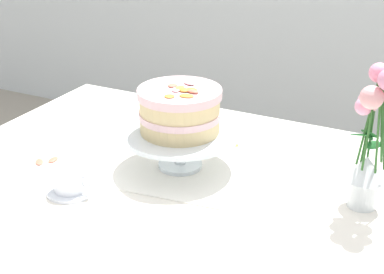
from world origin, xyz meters
The scene contains 9 objects.
dining_table centered at (0.00, -0.02, 0.65)m, with size 1.40×1.00×0.74m.
linen_napkin centered at (-0.10, 0.08, 0.74)m, with size 0.32×0.32×0.00m, color white.
cake_stand centered at (-0.10, 0.08, 0.82)m, with size 0.29×0.29×0.10m.
layer_cake centered at (-0.10, 0.08, 0.90)m, with size 0.20×0.20×0.12m.
flower_vase centered at (0.35, 0.10, 0.91)m, with size 0.10×0.11×0.33m.
teacup centered at (-0.27, -0.14, 0.77)m, with size 0.12×0.11×0.07m.
loose_petal_0 centered at (-0.44, -0.06, 0.74)m, with size 0.04×0.02×0.00m, color #E56B51.
loose_petal_1 centered at (-0.04, 0.26, 0.74)m, with size 0.04×0.02×0.01m, color yellow.
loose_petal_2 centered at (-0.42, -0.03, 0.74)m, with size 0.04×0.02×0.00m, color #E56B51.
Camera 1 is at (0.51, -1.07, 1.41)m, focal length 54.55 mm.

